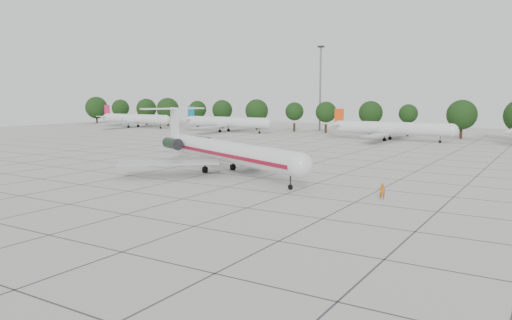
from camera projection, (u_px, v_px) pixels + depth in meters
The scene contains 9 objects.
ground at pixel (227, 187), 59.01m from camera, with size 260.00×260.00×0.00m, color beige.
apron_joints at pixel (287, 171), 71.66m from camera, with size 170.00×170.00×0.02m, color #383838.
main_airliner at pixel (221, 150), 70.33m from camera, with size 35.70×26.75×8.77m.
ground_crew at pixel (382, 191), 51.90m from camera, with size 0.63×0.41×1.72m, color #C75A0B.
bg_airliner_a at pixel (135, 119), 166.91m from camera, with size 28.24×27.20×7.40m.
bg_airliner_b at pixel (226, 122), 146.64m from camera, with size 28.24×27.20×7.40m.
bg_airliner_c at pixel (391, 128), 118.98m from camera, with size 28.24×27.20×7.40m.
tree_line at pixel (371, 113), 136.00m from camera, with size 249.86×8.44×10.22m.
floodlight_mast at pixel (320, 84), 150.39m from camera, with size 1.60×1.60×25.45m.
Camera 1 is at (33.55, -47.56, 10.82)m, focal length 35.00 mm.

